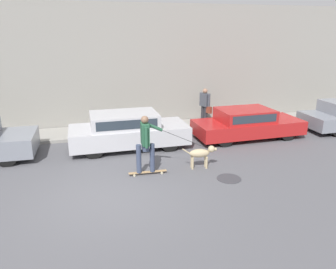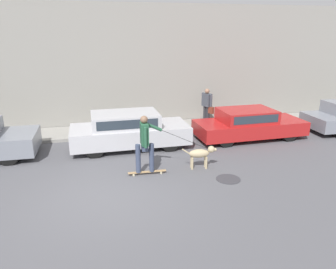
# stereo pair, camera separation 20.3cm
# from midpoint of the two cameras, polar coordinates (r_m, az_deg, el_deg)

# --- Properties ---
(ground_plane) EXTENTS (36.00, 36.00, 0.00)m
(ground_plane) POSITION_cam_midpoint_polar(r_m,az_deg,el_deg) (8.79, -11.11, -10.58)
(ground_plane) COLOR #545459
(back_wall) EXTENTS (32.00, 0.30, 5.26)m
(back_wall) POSITION_cam_midpoint_polar(r_m,az_deg,el_deg) (14.63, -13.44, 11.29)
(back_wall) COLOR gray
(back_wall) RESTS_ON ground_plane
(sidewalk_curb) EXTENTS (30.00, 1.82, 0.12)m
(sidewalk_curb) POSITION_cam_midpoint_polar(r_m,az_deg,el_deg) (14.07, -12.60, 0.40)
(sidewalk_curb) COLOR gray
(sidewalk_curb) RESTS_ON ground_plane
(parked_car_1) EXTENTS (4.28, 1.81, 1.31)m
(parked_car_1) POSITION_cam_midpoint_polar(r_m,az_deg,el_deg) (12.00, -7.47, 0.67)
(parked_car_1) COLOR black
(parked_car_1) RESTS_ON ground_plane
(parked_car_2) EXTENTS (4.37, 1.84, 1.19)m
(parked_car_2) POSITION_cam_midpoint_polar(r_m,az_deg,el_deg) (13.39, 13.18, 1.80)
(parked_car_2) COLOR black
(parked_car_2) RESTS_ON ground_plane
(dog) EXTENTS (1.08, 0.34, 0.72)m
(dog) POSITION_cam_midpoint_polar(r_m,az_deg,el_deg) (10.21, 5.25, -3.32)
(dog) COLOR tan
(dog) RESTS_ON ground_plane
(skateboarder) EXTENTS (2.61, 0.61, 1.81)m
(skateboarder) POSITION_cam_midpoint_polar(r_m,az_deg,el_deg) (9.53, -4.52, -1.29)
(skateboarder) COLOR beige
(skateboarder) RESTS_ON ground_plane
(pedestrian_with_bag) EXTENTS (0.40, 0.74, 1.58)m
(pedestrian_with_bag) POSITION_cam_midpoint_polar(r_m,az_deg,el_deg) (14.74, 6.06, 5.20)
(pedestrian_with_bag) COLOR #28282D
(pedestrian_with_bag) RESTS_ON sidewalk_curb
(manhole_cover) EXTENTS (0.70, 0.70, 0.01)m
(manhole_cover) POSITION_cam_midpoint_polar(r_m,az_deg,el_deg) (9.75, 9.99, -7.56)
(manhole_cover) COLOR #38383D
(manhole_cover) RESTS_ON ground_plane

